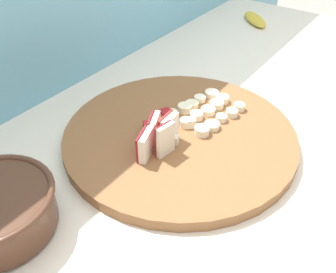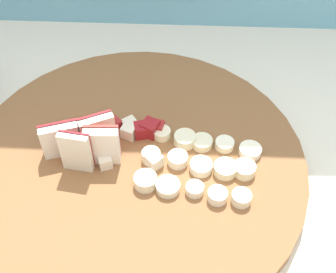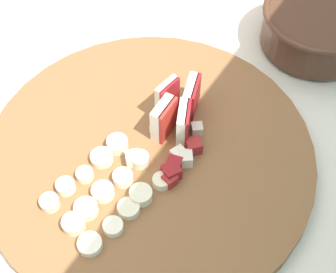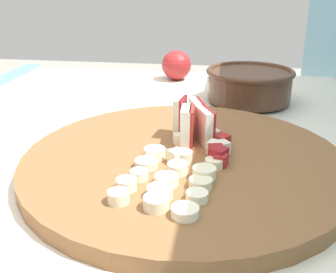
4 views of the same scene
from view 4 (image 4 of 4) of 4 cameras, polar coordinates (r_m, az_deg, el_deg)
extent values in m
cylinder|color=brown|center=(0.55, 2.29, -3.62)|extent=(0.44, 0.44, 0.02)
cube|color=maroon|center=(0.60, 2.07, 2.73)|extent=(0.04, 0.01, 0.06)
cube|color=beige|center=(0.60, 1.58, 2.78)|extent=(0.04, 0.01, 0.06)
cube|color=#B22D23|center=(0.57, 3.33, 1.45)|extent=(0.04, 0.01, 0.05)
cube|color=white|center=(0.57, 2.53, 1.48)|extent=(0.04, 0.02, 0.05)
cube|color=maroon|center=(0.63, 4.60, 2.93)|extent=(0.05, 0.02, 0.05)
cube|color=white|center=(0.63, 3.96, 2.90)|extent=(0.05, 0.03, 0.05)
cube|color=maroon|center=(0.58, 5.68, 1.52)|extent=(0.04, 0.02, 0.05)
cube|color=beige|center=(0.58, 5.06, 1.46)|extent=(0.05, 0.03, 0.05)
cube|color=maroon|center=(0.53, 7.12, -2.66)|extent=(0.03, 0.03, 0.02)
cube|color=#EFE5CC|center=(0.58, 1.64, -0.37)|extent=(0.02, 0.02, 0.02)
cube|color=#EFE5CC|center=(0.52, 1.20, -2.84)|extent=(0.03, 0.03, 0.02)
cube|color=beige|center=(0.55, 7.61, -1.61)|extent=(0.03, 0.03, 0.02)
cube|color=#A32323|center=(0.52, 7.48, -3.34)|extent=(0.02, 0.02, 0.02)
cube|color=maroon|center=(0.54, 6.83, -2.23)|extent=(0.02, 0.02, 0.02)
cube|color=#A32323|center=(0.57, 7.59, -0.66)|extent=(0.03, 0.03, 0.02)
cube|color=beige|center=(0.60, 6.56, 0.24)|extent=(0.02, 0.02, 0.01)
cube|color=#EFE5CC|center=(0.55, 6.61, -1.56)|extent=(0.02, 0.02, 0.02)
cylinder|color=#F4EAC6|center=(0.54, -1.91, -2.40)|extent=(0.03, 0.03, 0.01)
cylinder|color=#F4EAC6|center=(0.51, -3.07, -3.83)|extent=(0.03, 0.03, 0.01)
cylinder|color=white|center=(0.49, -4.11, -5.42)|extent=(0.02, 0.02, 0.01)
cylinder|color=white|center=(0.46, -5.90, -6.74)|extent=(0.02, 0.02, 0.01)
cylinder|color=#F4EAC6|center=(0.44, -7.02, -8.45)|extent=(0.02, 0.02, 0.01)
cylinder|color=#F4EAC6|center=(0.53, 2.18, -2.84)|extent=(0.02, 0.02, 0.01)
cylinder|color=white|center=(0.50, 1.39, -4.54)|extent=(0.03, 0.03, 0.01)
cylinder|color=white|center=(0.47, -0.21, -6.14)|extent=(0.03, 0.03, 0.01)
cylinder|color=beige|center=(0.45, -1.15, -7.86)|extent=(0.03, 0.03, 0.01)
cylinder|color=beige|center=(0.43, -1.70, -9.40)|extent=(0.03, 0.03, 0.01)
cylinder|color=beige|center=(0.51, 6.51, -3.79)|extent=(0.02, 0.02, 0.01)
cylinder|color=beige|center=(0.49, 5.15, -5.16)|extent=(0.03, 0.03, 0.01)
cylinder|color=beige|center=(0.47, 4.63, -6.60)|extent=(0.03, 0.03, 0.01)
cylinder|color=white|center=(0.44, 4.13, -8.41)|extent=(0.02, 0.02, 0.01)
cylinder|color=white|center=(0.42, 2.43, -10.58)|extent=(0.03, 0.03, 0.01)
cylinder|color=#4C2D1E|center=(0.86, 11.27, 4.96)|extent=(0.09, 0.09, 0.01)
cylinder|color=#4C2D1E|center=(0.85, 11.43, 7.04)|extent=(0.17, 0.17, 0.06)
torus|color=#4C2D1E|center=(0.85, 11.58, 8.96)|extent=(0.18, 0.18, 0.01)
sphere|color=#A32323|center=(1.02, 1.21, 10.05)|extent=(0.07, 0.07, 0.07)
camera|label=1|loc=(1.06, -13.92, 32.17)|focal=40.10mm
camera|label=2|loc=(0.64, -42.73, 38.22)|focal=48.86mm
camera|label=3|loc=(0.40, 77.23, 60.29)|focal=52.66mm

